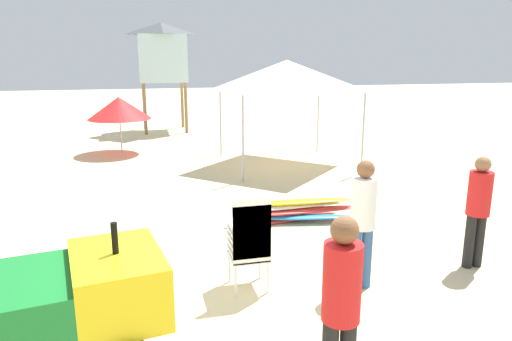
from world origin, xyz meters
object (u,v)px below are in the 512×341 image
Objects in this scene: stacked_plastic_chairs at (250,237)px; popup_canopy at (287,75)px; utility_cart at (24,312)px; lifeguard_tower at (162,52)px; surfboard_pile at (297,211)px; lifeguard_near_center at (363,216)px; beach_umbrella_left at (119,108)px; lifeguard_far_right at (341,302)px; lifeguard_near_right at (478,205)px.

popup_canopy reaches higher than stacked_plastic_chairs.
lifeguard_tower reaches higher than utility_cart.
lifeguard_near_center is (-0.02, -2.61, 0.78)m from surfboard_pile.
beach_umbrella_left reaches higher than lifeguard_near_center.
surfboard_pile is at bearing -65.63° from beach_umbrella_left.
lifeguard_far_right is (-1.19, -4.57, 0.80)m from surfboard_pile.
lifeguard_near_right is 3.72m from lifeguard_far_right.
surfboard_pile is 1.48× the size of lifeguard_far_right.
beach_umbrella_left is at bearing 108.32° from lifeguard_near_center.
beach_umbrella_left is at bearing 87.33° from utility_cart.
beach_umbrella_left is at bearing 117.94° from lifeguard_near_right.
stacked_plastic_chairs is 9.79m from beach_umbrella_left.
surfboard_pile is 0.82× the size of popup_canopy.
surfboard_pile is at bearing -104.99° from popup_canopy.
utility_cart is at bearing -167.32° from lifeguard_near_right.
utility_cart is 1.67× the size of lifeguard_near_right.
lifeguard_near_center is 1.87m from lifeguard_near_right.
popup_canopy is (1.22, 4.55, 2.25)m from surfboard_pile.
lifeguard_far_right is 11.99m from beach_umbrella_left.
utility_cart is 9.79m from popup_canopy.
beach_umbrella_left reaches higher than surfboard_pile.
surfboard_pile is 11.97m from lifeguard_tower.
popup_canopy is (-0.63, 6.98, 1.53)m from lifeguard_near_right.
surfboard_pile is 1.35× the size of beach_umbrella_left.
lifeguard_near_center is 0.98× the size of lifeguard_far_right.
stacked_plastic_chairs is 0.79× the size of lifeguard_near_right.
stacked_plastic_chairs is at bearing 96.37° from lifeguard_far_right.
beach_umbrella_left reaches higher than stacked_plastic_chairs.
lifeguard_near_right is at bearing 35.23° from lifeguard_far_right.
lifeguard_far_right is 0.91× the size of beach_umbrella_left.
lifeguard_near_center reaches higher than surfboard_pile.
utility_cart is 1.41× the size of beach_umbrella_left.
lifeguard_far_right is at bearing -120.92° from lifeguard_near_center.
lifeguard_far_right is (2.60, -0.88, 0.23)m from utility_cart.
lifeguard_near_center is at bearing -99.79° from popup_canopy.
lifeguard_tower is at bearing 69.46° from beach_umbrella_left.
stacked_plastic_chairs is 1.46m from lifeguard_near_center.
lifeguard_near_right is (3.28, -0.07, 0.19)m from stacked_plastic_chairs.
popup_canopy is 0.75× the size of lifeguard_tower.
lifeguard_near_center is at bearing -71.68° from beach_umbrella_left.
stacked_plastic_chairs is at bearing 169.86° from lifeguard_near_center.
utility_cart reaches higher than stacked_plastic_chairs.
stacked_plastic_chairs is at bearing -111.03° from popup_canopy.
lifeguard_far_right is at bearing -18.68° from utility_cart.
lifeguard_tower is at bearing 98.30° from surfboard_pile.
surfboard_pile is (1.44, 2.36, -0.54)m from stacked_plastic_chairs.
utility_cart is 1.55× the size of lifeguard_far_right.
utility_cart is 10.96m from beach_umbrella_left.
stacked_plastic_chairs is at bearing 178.81° from lifeguard_near_right.
surfboard_pile is at bearing 44.29° from utility_cart.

